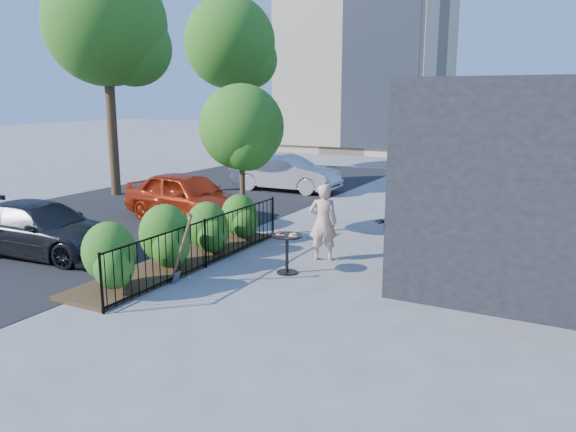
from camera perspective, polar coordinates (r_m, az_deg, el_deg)
The scene contains 14 objects.
ground at distance 11.67m, azimuth -2.30°, elevation -6.29°, with size 120.00×120.00×0.00m, color gray.
fence at distance 12.30m, azimuth -8.39°, elevation -2.72°, with size 0.05×6.05×1.10m.
planting_bed at distance 12.86m, azimuth -10.85°, elevation -4.57°, with size 1.30×6.00×0.08m, color #382616.
shrubs at distance 12.70m, azimuth -10.34°, elevation -1.67°, with size 1.10×5.60×1.24m.
patio_tree at distance 14.62m, azimuth -4.61°, elevation 8.47°, with size 2.20×2.20×3.94m.
street at distance 18.15m, azimuth -16.87°, elevation -0.10°, with size 9.00×30.00×0.01m, color black.
street_tree_near at distance 22.06m, azimuth -17.97°, elevation 17.37°, with size 4.40×4.40×8.28m.
street_tree_far at distance 28.27m, azimuth -5.88°, elevation 16.59°, with size 4.40×4.40×8.28m.
cafe_table at distance 11.81m, azimuth -0.11°, elevation -3.15°, with size 0.66×0.66×0.89m.
woman at distance 12.72m, azimuth 3.59°, elevation -0.65°, with size 0.64×0.42×1.76m, color beige.
shovel at distance 11.26m, azimuth -10.83°, elevation -3.66°, with size 0.55×0.20×1.51m.
car_red at distance 17.03m, azimuth -10.15°, elevation 1.96°, with size 1.74×4.32×1.47m, color #A8270E.
car_silver at distance 22.15m, azimuth -0.22°, elevation 4.40°, with size 1.50×4.31×1.42m, color #AEAEB3.
car_darkgrey at distance 14.40m, azimuth -23.79°, elevation -1.20°, with size 1.75×4.29×1.25m, color black.
Camera 1 is at (5.56, -9.58, 3.69)m, focal length 35.00 mm.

